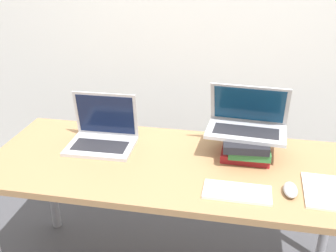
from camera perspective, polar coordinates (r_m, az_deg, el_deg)
name	(u,v)px	position (r m, az deg, el deg)	size (l,w,h in m)	color
desk	(172,176)	(1.83, 0.62, -7.23)	(1.69, 0.70, 0.71)	#9E754C
laptop_left	(103,135)	(1.95, -9.47, -1.33)	(0.32, 0.25, 0.25)	#B2B2B7
book_stack	(246,145)	(1.86, 11.31, -2.68)	(0.23, 0.29, 0.11)	maroon
laptop_on_books	(247,122)	(1.85, 11.40, 0.52)	(0.37, 0.24, 0.22)	#B2B2B7
wireless_keyboard	(237,192)	(1.61, 9.99, -9.41)	(0.27, 0.13, 0.01)	white
mouse	(290,190)	(1.65, 17.34, -8.82)	(0.06, 0.11, 0.03)	#B2B2B7
notepad	(333,193)	(1.71, 22.86, -8.91)	(0.24, 0.26, 0.01)	white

